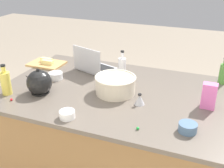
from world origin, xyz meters
name	(u,v)px	position (x,y,z in m)	size (l,w,h in m)	color
island_counter	(112,140)	(0.00, 0.00, 0.45)	(1.63, 1.10, 0.90)	olive
laptop	(93,65)	(0.29, -0.30, 0.95)	(0.36, 0.31, 0.22)	#B7B7BC
mixing_bowl_large	(115,84)	(-0.04, 0.03, 0.97)	(0.29, 0.29, 0.13)	beige
bottle_olive	(223,73)	(-0.74, -0.42, 0.98)	(0.06, 0.06, 0.21)	#4C8C38
bottle_oil	(6,82)	(0.67, 0.33, 0.99)	(0.07, 0.07, 0.22)	#DBC64C
bottle_vinegar	(122,68)	(0.00, -0.22, 1.00)	(0.06, 0.06, 0.24)	white
kettle	(39,83)	(0.46, 0.23, 0.98)	(0.21, 0.18, 0.20)	black
cutting_board	(47,64)	(0.74, -0.27, 0.91)	(0.30, 0.22, 0.02)	tan
butter_stick_left	(47,60)	(0.75, -0.29, 0.94)	(0.11, 0.04, 0.04)	#F4E58C
butter_stick_right	(48,62)	(0.71, -0.25, 0.94)	(0.11, 0.04, 0.04)	#F4E58C
ramekin_small	(67,114)	(0.11, 0.46, 0.92)	(0.10, 0.10, 0.05)	white
ramekin_medium	(188,128)	(-0.59, 0.34, 0.93)	(0.10, 0.10, 0.05)	slate
ramekin_wide	(56,76)	(0.49, -0.03, 0.93)	(0.11, 0.11, 0.05)	white
kitchen_timer	(140,99)	(-0.25, 0.13, 0.94)	(0.07, 0.07, 0.08)	#B2B2B7
candy_bag	(209,96)	(-0.67, 0.01, 0.99)	(0.09, 0.06, 0.17)	pink
candy_0	(82,66)	(0.42, -0.34, 0.91)	(0.02, 0.02, 0.02)	blue
candy_1	(123,75)	(0.02, -0.29, 0.91)	(0.01, 0.01, 0.01)	yellow
candy_2	(127,89)	(-0.11, -0.04, 0.91)	(0.02, 0.02, 0.02)	#CC3399
candy_3	(220,80)	(-0.73, -0.45, 0.91)	(0.02, 0.02, 0.02)	blue
candy_4	(11,99)	(0.58, 0.40, 0.91)	(0.02, 0.02, 0.02)	red
candy_5	(138,128)	(-0.32, 0.42, 0.91)	(0.02, 0.02, 0.02)	green
candy_6	(209,98)	(-0.67, -0.12, 0.91)	(0.02, 0.02, 0.02)	orange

